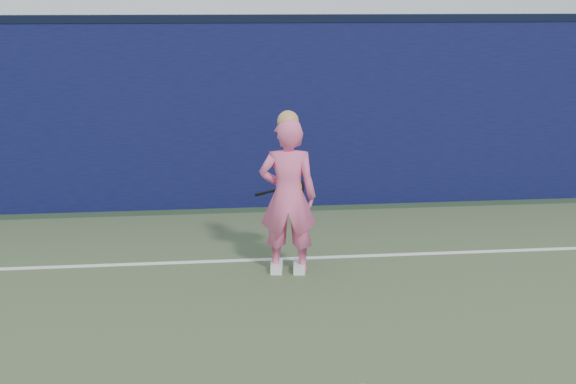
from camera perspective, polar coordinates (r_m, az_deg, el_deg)
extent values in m
cube|color=#0D0D3A|center=(11.06, -0.40, 5.50)|extent=(24.00, 0.40, 2.50)
cube|color=black|center=(10.95, -0.41, 12.25)|extent=(24.00, 0.42, 0.10)
imported|color=pink|center=(8.29, 0.00, -0.34)|extent=(0.65, 0.47, 1.64)
sphere|color=tan|center=(8.13, 0.00, 5.05)|extent=(0.22, 0.22, 0.22)
cube|color=white|center=(8.51, 0.81, -5.37)|extent=(0.16, 0.29, 0.10)
cube|color=white|center=(8.51, -0.81, -5.36)|extent=(0.16, 0.29, 0.10)
torus|color=black|center=(8.68, 0.19, 0.32)|extent=(0.30, 0.07, 0.30)
torus|color=gold|center=(8.68, 0.19, 0.32)|extent=(0.25, 0.05, 0.25)
cylinder|color=beige|center=(8.68, 0.19, 0.32)|extent=(0.25, 0.04, 0.24)
cylinder|color=black|center=(8.76, -1.21, 0.05)|extent=(0.27, 0.10, 0.10)
cylinder|color=black|center=(8.81, -1.99, -0.14)|extent=(0.13, 0.06, 0.07)
cube|color=white|center=(8.92, 1.33, -4.71)|extent=(11.00, 0.08, 0.01)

